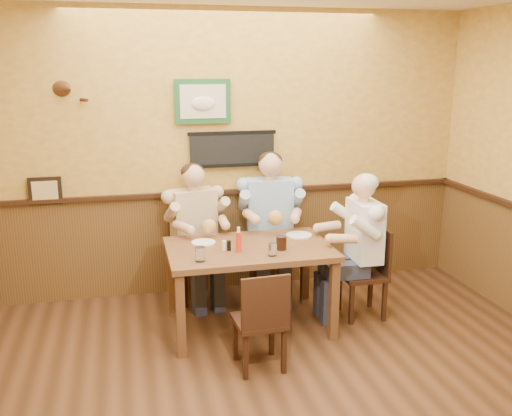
% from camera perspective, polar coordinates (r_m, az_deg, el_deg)
% --- Properties ---
extents(room, '(5.02, 5.03, 2.81)m').
position_cam_1_polar(room, '(3.45, 5.73, 4.38)').
color(room, '#372010').
rests_on(room, ground).
extents(dining_table, '(1.40, 0.90, 0.75)m').
position_cam_1_polar(dining_table, '(4.93, -0.70, -4.88)').
color(dining_table, brown).
rests_on(dining_table, ground).
extents(chair_back_left, '(0.47, 0.47, 0.86)m').
position_cam_1_polar(chair_back_left, '(5.63, -6.14, -4.96)').
color(chair_back_left, '#331C10').
rests_on(chair_back_left, ground).
extents(chair_back_right, '(0.47, 0.47, 0.91)m').
position_cam_1_polar(chair_back_right, '(5.73, 1.37, -4.22)').
color(chair_back_right, '#331C10').
rests_on(chair_back_right, ground).
extents(chair_right_end, '(0.40, 0.40, 0.84)m').
position_cam_1_polar(chair_right_end, '(5.32, 10.60, -6.37)').
color(chair_right_end, '#331C10').
rests_on(chair_right_end, ground).
extents(chair_near_side, '(0.39, 0.39, 0.80)m').
position_cam_1_polar(chair_near_side, '(4.39, 0.32, -11.00)').
color(chair_near_side, '#331C10').
rests_on(chair_near_side, ground).
extents(diner_tan_shirt, '(0.67, 0.67, 1.22)m').
position_cam_1_polar(diner_tan_shirt, '(5.57, -6.19, -3.18)').
color(diner_tan_shirt, beige).
rests_on(diner_tan_shirt, ground).
extents(diner_blue_polo, '(0.68, 0.68, 1.30)m').
position_cam_1_polar(diner_blue_polo, '(5.67, 1.38, -2.35)').
color(diner_blue_polo, '#8FB0D6').
rests_on(diner_blue_polo, ground).
extents(diner_white_elder, '(0.57, 0.57, 1.20)m').
position_cam_1_polar(diner_white_elder, '(5.26, 10.69, -4.54)').
color(diner_white_elder, white).
rests_on(diner_white_elder, ground).
extents(water_glass_left, '(0.10, 0.10, 0.12)m').
position_cam_1_polar(water_glass_left, '(4.54, -5.61, -4.62)').
color(water_glass_left, white).
rests_on(water_glass_left, dining_table).
extents(water_glass_mid, '(0.09, 0.09, 0.11)m').
position_cam_1_polar(water_glass_mid, '(4.65, 1.66, -4.16)').
color(water_glass_mid, white).
rests_on(water_glass_mid, dining_table).
extents(cola_tumbler, '(0.11, 0.11, 0.12)m').
position_cam_1_polar(cola_tumbler, '(4.81, 2.55, -3.51)').
color(cola_tumbler, black).
rests_on(cola_tumbler, dining_table).
extents(hot_sauce_bottle, '(0.05, 0.05, 0.19)m').
position_cam_1_polar(hot_sauce_bottle, '(4.73, -1.75, -3.30)').
color(hot_sauce_bottle, red).
rests_on(hot_sauce_bottle, dining_table).
extents(salt_shaker, '(0.04, 0.04, 0.08)m').
position_cam_1_polar(salt_shaker, '(4.79, -3.21, -3.76)').
color(salt_shaker, silver).
rests_on(salt_shaker, dining_table).
extents(pepper_shaker, '(0.04, 0.04, 0.09)m').
position_cam_1_polar(pepper_shaker, '(4.79, -2.73, -3.78)').
color(pepper_shaker, black).
rests_on(pepper_shaker, dining_table).
extents(plate_far_left, '(0.25, 0.25, 0.01)m').
position_cam_1_polar(plate_far_left, '(5.00, -5.27, -3.45)').
color(plate_far_left, silver).
rests_on(plate_far_left, dining_table).
extents(plate_far_right, '(0.30, 0.30, 0.02)m').
position_cam_1_polar(plate_far_right, '(5.20, 4.33, -2.71)').
color(plate_far_right, silver).
rests_on(plate_far_right, dining_table).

